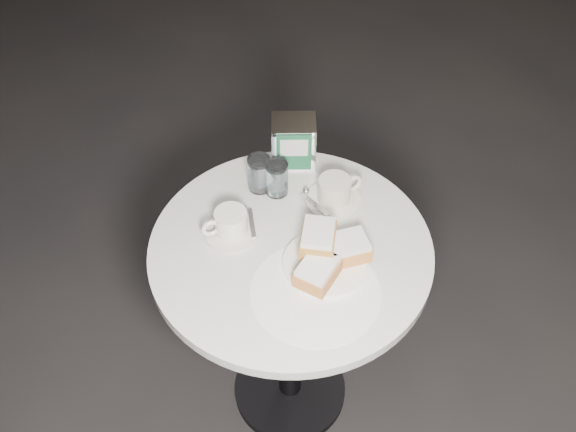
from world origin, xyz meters
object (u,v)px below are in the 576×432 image
Objects in this scene: coffee_cup_left at (231,225)px; water_glass_left at (259,174)px; beignet_plate at (327,256)px; cafe_table at (290,293)px; napkin_dispenser at (294,142)px; coffee_cup_right at (335,192)px; water_glass_right at (277,179)px.

coffee_cup_left is 1.52× the size of water_glass_left.
beignet_plate is 0.31m from water_glass_left.
beignet_plate is (0.06, -0.09, 0.23)m from cafe_table.
cafe_table is at bearing -38.81° from coffee_cup_left.
napkin_dispenser is (0.05, 0.37, 0.03)m from beignet_plate.
water_glass_left is 0.71× the size of napkin_dispenser.
napkin_dispenser is at bearing 98.91° from coffee_cup_right.
cafe_table is 4.90× the size of coffee_cup_left.
water_glass_left reaches higher than beignet_plate.
coffee_cup_left is 0.31m from napkin_dispenser.
beignet_plate is 2.71× the size of water_glass_right.
beignet_plate reaches higher than cafe_table.
coffee_cup_right is at bearing 62.83° from beignet_plate.
beignet_plate is 0.25m from coffee_cup_left.
water_glass_right is 0.13m from napkin_dispenser.
beignet_plate is 0.38m from napkin_dispenser.
cafe_table is 0.33m from water_glass_left.
coffee_cup_left is (-0.18, 0.17, -0.00)m from beignet_plate.
coffee_cup_right is 0.19m from napkin_dispenser.
water_glass_left is 1.03× the size of water_glass_right.
cafe_table is 7.66× the size of water_glass_right.
water_glass_right reaches higher than cafe_table.
napkin_dispenser is (-0.05, 0.18, 0.04)m from coffee_cup_right.
coffee_cup_right is at bearing -32.92° from water_glass_right.
coffee_cup_right is at bearing -34.34° from water_glass_left.
napkin_dispenser is (0.24, 0.20, 0.04)m from coffee_cup_left.
water_glass_left is at bearing 102.54° from beignet_plate.
napkin_dispenser reaches higher than water_glass_right.
coffee_cup_left is 1.56× the size of water_glass_right.
coffee_cup_left is at bearing -131.41° from water_glass_left.
water_glass_left is at bearing 141.11° from water_glass_right.
cafe_table is 0.41m from napkin_dispenser.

